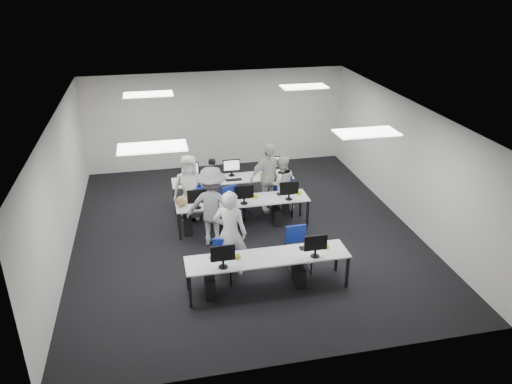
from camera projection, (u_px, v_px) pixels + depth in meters
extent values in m
plane|color=black|center=(245.00, 231.00, 12.10)|extent=(9.00, 9.00, 0.00)
plane|color=white|center=(243.00, 110.00, 10.86)|extent=(9.00, 9.00, 0.00)
cube|color=silver|center=(217.00, 120.00, 15.48)|extent=(8.00, 0.02, 3.00)
cube|color=silver|center=(301.00, 286.00, 7.48)|extent=(8.00, 0.02, 3.00)
cube|color=silver|center=(61.00, 189.00, 10.72)|extent=(0.02, 9.00, 3.00)
cube|color=silver|center=(404.00, 161.00, 12.25)|extent=(0.02, 9.00, 3.00)
cube|color=white|center=(152.00, 147.00, 8.70)|extent=(1.20, 0.60, 0.02)
cube|color=white|center=(366.00, 132.00, 9.47)|extent=(1.20, 0.60, 0.02)
cube|color=white|center=(148.00, 94.00, 12.26)|extent=(1.20, 0.60, 0.02)
cube|color=white|center=(304.00, 87.00, 13.03)|extent=(1.20, 0.60, 0.02)
cube|color=silver|center=(268.00, 257.00, 9.67)|extent=(3.20, 0.70, 0.03)
cube|color=black|center=(190.00, 292.00, 9.26)|extent=(0.05, 0.05, 0.70)
cube|color=black|center=(187.00, 274.00, 9.79)|extent=(0.05, 0.05, 0.70)
cube|color=black|center=(347.00, 272.00, 9.86)|extent=(0.05, 0.05, 0.70)
cube|color=black|center=(336.00, 256.00, 10.39)|extent=(0.05, 0.05, 0.70)
cube|color=silver|center=(243.00, 201.00, 11.99)|extent=(3.20, 0.70, 0.03)
cube|color=black|center=(180.00, 227.00, 11.57)|extent=(0.05, 0.05, 0.70)
cube|color=black|center=(178.00, 215.00, 12.11)|extent=(0.05, 0.05, 0.70)
cube|color=black|center=(307.00, 214.00, 12.17)|extent=(0.05, 0.05, 0.70)
cube|color=black|center=(300.00, 203.00, 12.70)|extent=(0.05, 0.05, 0.70)
cube|color=silver|center=(233.00, 179.00, 13.23)|extent=(3.20, 0.70, 0.03)
cube|color=black|center=(176.00, 201.00, 12.82)|extent=(0.05, 0.05, 0.70)
cube|color=black|center=(174.00, 192.00, 13.35)|extent=(0.05, 0.05, 0.70)
cube|color=black|center=(292.00, 191.00, 13.41)|extent=(0.05, 0.05, 0.70)
cube|color=black|center=(286.00, 182.00, 13.95)|extent=(0.05, 0.05, 0.70)
cube|color=#0C2AA2|center=(223.00, 253.00, 9.21)|extent=(0.46, 0.04, 0.32)
cube|color=black|center=(221.00, 258.00, 9.61)|extent=(0.42, 0.14, 0.02)
ellipsoid|color=black|center=(236.00, 256.00, 9.67)|extent=(0.07, 0.10, 0.04)
cube|color=black|center=(210.00, 286.00, 9.66)|extent=(0.18, 0.40, 0.42)
cube|color=white|center=(316.00, 243.00, 9.55)|extent=(0.46, 0.04, 0.32)
cube|color=black|center=(310.00, 247.00, 9.96)|extent=(0.42, 0.14, 0.02)
ellipsoid|color=black|center=(324.00, 245.00, 10.01)|extent=(0.07, 0.10, 0.04)
cube|color=black|center=(299.00, 275.00, 10.01)|extent=(0.18, 0.40, 0.42)
cube|color=white|center=(197.00, 196.00, 11.48)|extent=(0.46, 0.04, 0.32)
cube|color=black|center=(196.00, 202.00, 11.89)|extent=(0.42, 0.14, 0.02)
ellipsoid|color=black|center=(209.00, 200.00, 11.94)|extent=(0.07, 0.10, 0.04)
cube|color=black|center=(188.00, 225.00, 11.94)|extent=(0.18, 0.40, 0.42)
cube|color=white|center=(244.00, 192.00, 11.69)|extent=(0.46, 0.04, 0.32)
cube|color=black|center=(242.00, 197.00, 12.10)|extent=(0.42, 0.14, 0.02)
ellipsoid|color=black|center=(254.00, 196.00, 12.15)|extent=(0.07, 0.10, 0.04)
cube|color=black|center=(233.00, 220.00, 12.15)|extent=(0.18, 0.40, 0.42)
cube|color=white|center=(289.00, 188.00, 11.91)|extent=(0.46, 0.04, 0.32)
cube|color=black|center=(285.00, 193.00, 12.31)|extent=(0.42, 0.14, 0.02)
ellipsoid|color=black|center=(297.00, 192.00, 12.36)|extent=(0.07, 0.10, 0.04)
cube|color=black|center=(277.00, 216.00, 12.36)|extent=(0.18, 0.40, 0.42)
cube|color=white|center=(190.00, 168.00, 13.05)|extent=(0.46, 0.04, 0.32)
cube|color=black|center=(192.00, 183.00, 12.88)|extent=(0.42, 0.14, 0.02)
ellipsoid|color=black|center=(180.00, 184.00, 12.82)|extent=(0.07, 0.10, 0.04)
cube|color=black|center=(202.00, 199.00, 13.28)|extent=(0.18, 0.40, 0.42)
cube|color=white|center=(231.00, 165.00, 13.26)|extent=(0.46, 0.04, 0.32)
cube|color=black|center=(234.00, 180.00, 13.10)|extent=(0.42, 0.14, 0.02)
ellipsoid|color=black|center=(222.00, 180.00, 13.03)|extent=(0.07, 0.10, 0.04)
cube|color=black|center=(242.00, 195.00, 13.49)|extent=(0.18, 0.40, 0.42)
cube|color=white|center=(272.00, 162.00, 13.47)|extent=(0.46, 0.04, 0.32)
cube|color=black|center=(274.00, 176.00, 13.31)|extent=(0.42, 0.14, 0.02)
ellipsoid|color=black|center=(263.00, 177.00, 13.25)|extent=(0.07, 0.10, 0.04)
cube|color=black|center=(282.00, 191.00, 13.70)|extent=(0.18, 0.40, 0.42)
cube|color=navy|center=(222.00, 262.00, 10.04)|extent=(0.51, 0.49, 0.06)
cube|color=navy|center=(223.00, 246.00, 10.11)|extent=(0.40, 0.15, 0.34)
cube|color=navy|center=(299.00, 250.00, 10.38)|extent=(0.48, 0.46, 0.06)
cube|color=navy|center=(296.00, 233.00, 10.45)|extent=(0.44, 0.08, 0.38)
cube|color=navy|center=(199.00, 203.00, 12.48)|extent=(0.51, 0.49, 0.06)
cube|color=navy|center=(199.00, 191.00, 12.55)|extent=(0.41, 0.14, 0.35)
cube|color=navy|center=(233.00, 204.00, 12.47)|extent=(0.53, 0.52, 0.06)
cube|color=navy|center=(229.00, 192.00, 12.51)|extent=(0.39, 0.19, 0.34)
cube|color=navy|center=(284.00, 196.00, 12.77)|extent=(0.56, 0.54, 0.06)
cube|color=navy|center=(283.00, 183.00, 12.85)|extent=(0.45, 0.15, 0.39)
cube|color=navy|center=(198.00, 201.00, 12.61)|extent=(0.55, 0.54, 0.06)
cube|color=navy|center=(201.00, 194.00, 12.36)|extent=(0.40, 0.20, 0.35)
cube|color=navy|center=(241.00, 199.00, 12.78)|extent=(0.51, 0.50, 0.05)
cube|color=navy|center=(245.00, 193.00, 12.54)|extent=(0.37, 0.18, 0.33)
cube|color=navy|center=(281.00, 191.00, 13.14)|extent=(0.53, 0.51, 0.06)
cube|color=navy|center=(281.00, 185.00, 12.86)|extent=(0.40, 0.16, 0.35)
ellipsoid|color=#97804E|center=(182.00, 201.00, 11.65)|extent=(0.32, 0.22, 0.25)
imported|color=#B9B5AE|center=(230.00, 233.00, 10.08)|extent=(0.80, 0.67, 1.88)
imported|color=#B9B5AE|center=(282.00, 184.00, 12.83)|extent=(0.77, 0.62, 1.50)
imported|color=#B9B5AE|center=(190.00, 187.00, 12.40)|extent=(0.90, 0.67, 1.68)
imported|color=#B9B5AE|center=(268.00, 178.00, 12.76)|extent=(1.16, 0.76, 1.84)
imported|color=gray|center=(212.00, 206.00, 11.20)|extent=(1.37, 1.04, 1.88)
cube|color=black|center=(212.00, 162.00, 10.95)|extent=(0.19, 0.21, 0.10)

